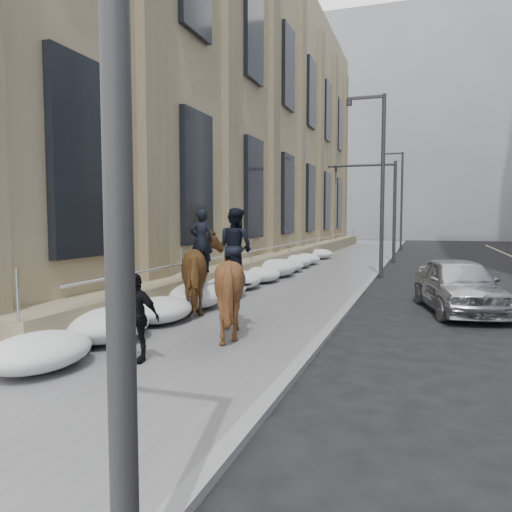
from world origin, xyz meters
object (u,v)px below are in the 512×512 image
(mounted_horse_right, at_px, (231,280))
(car_silver, at_px, (459,285))
(pedestrian, at_px, (135,317))
(mounted_horse_left, at_px, (204,269))

(mounted_horse_right, distance_m, car_silver, 6.98)
(pedestrian, height_order, car_silver, pedestrian)
(mounted_horse_left, bearing_deg, car_silver, 177.79)
(mounted_horse_right, relative_size, car_silver, 0.61)
(mounted_horse_left, distance_m, mounted_horse_right, 2.71)
(mounted_horse_left, xyz_separation_m, pedestrian, (0.83, -4.76, -0.37))
(car_silver, bearing_deg, mounted_horse_right, -147.27)
(mounted_horse_right, height_order, pedestrian, mounted_horse_right)
(mounted_horse_left, bearing_deg, pedestrian, 75.19)
(mounted_horse_right, bearing_deg, pedestrian, 96.29)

